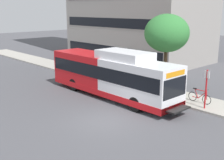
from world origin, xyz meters
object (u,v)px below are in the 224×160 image
transit_bus (111,75)px  bicycle_parked (200,97)px  bus_stop_sign_pole (206,86)px  street_tree_near_stop (167,33)px

transit_bus → bicycle_parked: bearing=-60.0°
transit_bus → bicycle_parked: transit_bus is taller
transit_bus → bus_stop_sign_pole: bearing=-69.5°
transit_bus → street_tree_near_stop: (4.10, -1.92, 2.98)m
bus_stop_sign_pole → bicycle_parked: (0.82, 0.87, -1.09)m
transit_bus → bus_stop_sign_pole: 6.90m
transit_bus → bicycle_parked: size_ratio=6.96×
bus_stop_sign_pole → street_tree_near_stop: size_ratio=0.43×
bicycle_parked → street_tree_near_stop: size_ratio=0.29×
transit_bus → bicycle_parked: 6.56m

